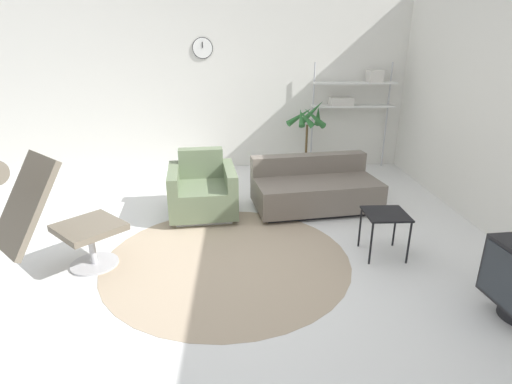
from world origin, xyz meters
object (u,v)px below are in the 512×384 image
Objects in this scene: lounge_chair at (41,207)px; shelf_unit at (355,94)px; couch_low at (314,189)px; armchair_red at (203,192)px; potted_plant at (307,145)px; side_table at (385,218)px.

shelf_unit reaches higher than lounge_chair.
couch_low is at bearing -117.92° from shelf_unit.
couch_low is (1.41, 0.14, -0.04)m from armchair_red.
armchair_red is 1.41m from couch_low.
shelf_unit is at bearing 87.47° from lounge_chair.
lounge_chair reaches higher than couch_low.
side_table is at bearing -82.89° from potted_plant.
potted_plant reaches higher than armchair_red.
armchair_red is at bearing -134.31° from potted_plant.
armchair_red is (1.19, 1.48, -0.42)m from lounge_chair.
lounge_chair is 1.94m from armchair_red.
potted_plant is at bearing -140.88° from armchair_red.
lounge_chair is 2.72× the size of side_table.
lounge_chair is 1.33× the size of armchair_red.
couch_low is at bearing 109.91° from side_table.
lounge_chair reaches higher than side_table.
potted_plant is 1.13m from shelf_unit.
lounge_chair reaches higher than armchair_red.
potted_plant reaches higher than couch_low.
shelf_unit is (2.31, 1.85, 0.96)m from armchair_red.
lounge_chair is 0.71× the size of shelf_unit.
lounge_chair is at bearing 44.66° from armchair_red.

